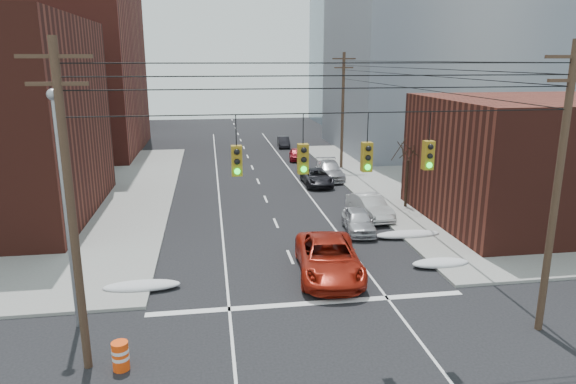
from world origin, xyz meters
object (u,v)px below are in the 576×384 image
object	(u,v)px
parked_car_f	(283,142)
lot_car_b	(48,197)
red_pickup	(329,258)
parked_car_d	(330,170)
construction_barrel	(121,355)
parked_car_a	(358,221)
parked_car_b	(370,207)
parked_car_c	(317,177)
lot_car_d	(36,178)
lot_car_a	(61,200)
parked_car_e	(296,154)

from	to	relation	value
parked_car_f	lot_car_b	distance (m)	31.36
red_pickup	parked_car_d	bearing A→B (deg)	82.53
red_pickup	construction_barrel	xyz separation A→B (m)	(-8.84, -6.72, -0.37)
parked_car_a	parked_car_b	world-z (taller)	parked_car_b
red_pickup	construction_barrel	size ratio (longest dim) A/B	6.30
construction_barrel	lot_car_b	bearing A→B (deg)	111.32
parked_car_a	parked_car_d	xyz separation A→B (m)	(1.60, 14.48, 0.07)
parked_car_d	construction_barrel	size ratio (longest dim) A/B	5.24
parked_car_b	parked_car_c	size ratio (longest dim) A/B	0.96
parked_car_c	lot_car_d	xyz separation A→B (m)	(-23.28, 2.90, 0.12)
parked_car_f	parked_car_c	bearing A→B (deg)	-86.53
parked_car_c	parked_car_f	size ratio (longest dim) A/B	1.25
red_pickup	lot_car_b	size ratio (longest dim) A/B	1.26
lot_car_d	lot_car_a	bearing A→B (deg)	-153.25
parked_car_f	lot_car_d	bearing A→B (deg)	-140.69
parked_car_e	lot_car_a	world-z (taller)	lot_car_a
red_pickup	parked_car_a	distance (m)	6.96
parked_car_e	lot_car_d	distance (m)	24.87
parked_car_c	parked_car_f	distance (m)	19.71
red_pickup	parked_car_d	distance (m)	21.18
parked_car_b	parked_car_f	distance (m)	29.42
lot_car_b	parked_car_d	bearing A→B (deg)	-78.58
parked_car_a	parked_car_f	bearing A→B (deg)	95.60
red_pickup	parked_car_f	size ratio (longest dim) A/B	1.66
parked_car_b	parked_car_d	xyz separation A→B (m)	(0.00, 11.78, 0.01)
parked_car_b	lot_car_b	world-z (taller)	lot_car_b
parked_car_a	parked_car_c	bearing A→B (deg)	95.60
parked_car_f	lot_car_d	distance (m)	28.72
red_pickup	lot_car_b	distance (m)	22.31
parked_car_a	lot_car_a	distance (m)	20.53
parked_car_b	construction_barrel	size ratio (longest dim) A/B	4.58
parked_car_b	lot_car_d	bearing A→B (deg)	145.94
construction_barrel	lot_car_a	bearing A→B (deg)	109.44
parked_car_b	parked_car_c	xyz separation A→B (m)	(-1.60, 9.66, -0.10)
red_pickup	parked_car_f	world-z (taller)	red_pickup
parked_car_f	construction_barrel	size ratio (longest dim) A/B	3.80
parked_car_e	lot_car_d	xyz separation A→B (m)	(-23.42, -8.37, 0.16)
parked_car_a	lot_car_d	size ratio (longest dim) A/B	1.11
parked_car_d	parked_car_e	size ratio (longest dim) A/B	1.45
lot_car_b	parked_car_e	bearing A→B (deg)	-57.54
lot_car_a	parked_car_c	bearing A→B (deg)	-56.58
lot_car_b	lot_car_d	bearing A→B (deg)	18.09
lot_car_d	construction_barrel	world-z (taller)	lot_car_d
parked_car_b	parked_car_f	bearing A→B (deg)	85.85
parked_car_d	lot_car_a	world-z (taller)	lot_car_a
parked_car_e	construction_barrel	xyz separation A→B (m)	(-12.28, -36.49, -0.10)
parked_car_d	lot_car_a	distance (m)	22.05
parked_car_e	red_pickup	bearing A→B (deg)	-88.83
parked_car_a	parked_car_b	xyz separation A→B (m)	(1.60, 2.70, 0.06)
parked_car_c	lot_car_a	world-z (taller)	lot_car_a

